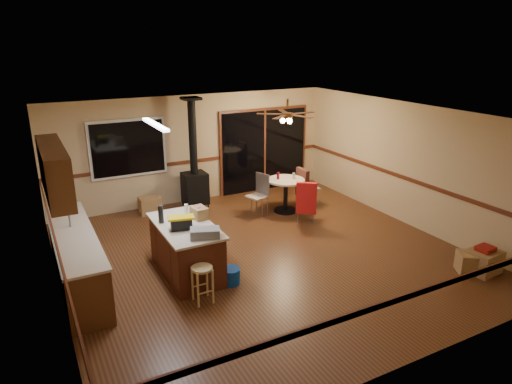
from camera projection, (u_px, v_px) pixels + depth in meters
floor at (263, 255)px, 8.55m from camera, size 7.00×7.00×0.00m
ceiling at (264, 116)px, 7.72m from camera, size 7.00×7.00×0.00m
wall_back at (195, 149)px, 11.07m from camera, size 7.00×0.00×7.00m
wall_front at (411, 274)px, 5.20m from camera, size 7.00×0.00×7.00m
wall_left at (52, 224)px, 6.59m from camera, size 0.00×7.00×7.00m
wall_right at (408, 165)px, 9.68m from camera, size 0.00×7.00×7.00m
chair_rail at (264, 205)px, 8.23m from camera, size 7.00×7.00×0.08m
window at (128, 148)px, 10.26m from camera, size 1.72×0.10×1.32m
sliding_door at (264, 151)px, 11.94m from camera, size 2.52×0.10×2.10m
lower_cabinets at (77, 260)px, 7.42m from camera, size 0.60×3.00×0.86m
countertop at (73, 234)px, 7.28m from camera, size 0.64×3.04×0.04m
upper_cabinets at (54, 171)px, 7.06m from camera, size 0.35×2.00×0.80m
kitchen_island at (186, 249)px, 7.74m from camera, size 0.88×1.68×0.90m
wood_stove at (194, 177)px, 10.79m from camera, size 0.55×0.50×2.52m
ceiling_fan at (287, 117)px, 9.98m from camera, size 0.24×0.24×0.55m
fluorescent_strip at (155, 124)px, 7.19m from camera, size 0.10×1.20×0.04m
toolbox_grey at (205, 233)px, 7.11m from camera, size 0.52×0.40×0.14m
toolbox_black at (181, 224)px, 7.40m from camera, size 0.37×0.24×0.19m
toolbox_yellow_lid at (181, 218)px, 7.36m from camera, size 0.46×0.30×0.03m
box_on_island at (199, 213)px, 7.84m from camera, size 0.25×0.33×0.20m
bottle_dark at (161, 214)px, 7.63m from camera, size 0.11×0.11×0.31m
bottle_pink at (199, 213)px, 7.82m from camera, size 0.07×0.07×0.22m
bottle_white at (186, 209)px, 8.02m from camera, size 0.08×0.08×0.19m
bar_stool at (203, 284)px, 6.94m from camera, size 0.40×0.40×0.59m
blue_bucket at (231, 276)px, 7.52m from camera, size 0.39×0.39×0.27m
dining_table at (286, 190)px, 10.52m from camera, size 0.87×0.87×0.78m
glass_red at (278, 176)px, 10.43m from camera, size 0.08×0.08×0.17m
glass_cream at (294, 176)px, 10.45m from camera, size 0.08×0.08×0.14m
chair_left at (260, 190)px, 10.35m from camera, size 0.51×0.51×0.51m
chair_near at (306, 198)px, 9.78m from camera, size 0.61×0.62×0.70m
chair_right at (303, 183)px, 10.77m from camera, size 0.47×0.44×0.70m
box_under_window at (150, 205)px, 10.52m from camera, size 0.49×0.40×0.38m
box_corner_a at (483, 261)px, 7.86m from camera, size 0.57×0.49×0.40m
box_corner_b at (471, 263)px, 7.85m from camera, size 0.58×0.56×0.36m
box_small_red at (486, 249)px, 7.78m from camera, size 0.31×0.27×0.08m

